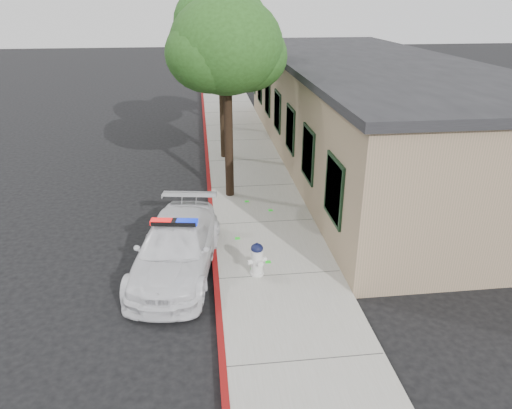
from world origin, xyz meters
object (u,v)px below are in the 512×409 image
object	(u,v)px
police_car	(176,248)
fire_hydrant	(257,259)
clapboard_building	(364,110)
street_tree_far	(228,52)
street_tree_near	(227,50)
street_tree_mid	(221,27)

from	to	relation	value
police_car	fire_hydrant	distance (m)	2.08
clapboard_building	fire_hydrant	size ratio (longest dim) A/B	24.23
street_tree_far	police_car	bearing A→B (deg)	-99.41
street_tree_near	street_tree_far	distance (m)	9.21
clapboard_building	street_tree_mid	bearing A→B (deg)	174.03
street_tree_mid	street_tree_near	bearing A→B (deg)	-90.59
fire_hydrant	clapboard_building	bearing A→B (deg)	42.41
police_car	fire_hydrant	xyz separation A→B (m)	(1.98, -0.64, -0.09)
clapboard_building	street_tree_near	size ratio (longest dim) A/B	3.24
police_car	street_tree_near	bearing A→B (deg)	78.88
clapboard_building	street_tree_far	xyz separation A→B (m)	(-5.33, 5.41, 1.84)
police_car	fire_hydrant	world-z (taller)	police_car
police_car	fire_hydrant	bearing A→B (deg)	-8.81
street_tree_near	fire_hydrant	bearing A→B (deg)	-86.58
police_car	street_tree_far	size ratio (longest dim) A/B	0.95
clapboard_building	fire_hydrant	world-z (taller)	clapboard_building
street_tree_mid	street_tree_far	xyz separation A→B (m)	(0.55, 4.79, -1.41)
street_tree_mid	clapboard_building	bearing A→B (deg)	-5.97
clapboard_building	police_car	size ratio (longest dim) A/B	4.33
police_car	street_tree_mid	xyz separation A→B (m)	(1.72, 8.87, 4.71)
police_car	street_tree_near	world-z (taller)	street_tree_near
fire_hydrant	street_tree_far	distance (m)	14.70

